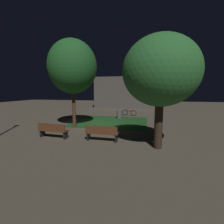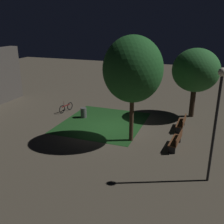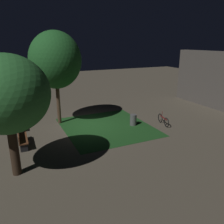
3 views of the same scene
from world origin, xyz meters
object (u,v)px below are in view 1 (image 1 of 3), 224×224
tree_right_canopy (161,72)px  bench_front_right (53,130)px  bicycle (129,113)px  tree_back_left (73,67)px  bench_lawn_edge (102,133)px  trash_bin (119,115)px

tree_right_canopy → bench_front_right: bearing=175.9°
bicycle → tree_back_left: bearing=-117.5°
bench_lawn_edge → trash_bin: bench_lawn_edge is taller
bench_lawn_edge → bicycle: bearing=86.8°
bench_lawn_edge → tree_back_left: (-2.92, 2.78, 3.97)m
bench_front_right → bench_lawn_edge: same height
tree_right_canopy → bench_lawn_edge: bearing=171.8°
bench_front_right → bicycle: size_ratio=1.13×
tree_right_canopy → bicycle: bearing=103.8°
bicycle → bench_lawn_edge: bearing=-93.2°
bench_lawn_edge → tree_back_left: 5.65m
tree_right_canopy → trash_bin: 9.01m
bench_front_right → trash_bin: (2.70, 7.37, -0.09)m
bench_front_right → bench_lawn_edge: 2.96m
trash_bin → bicycle: bicycle is taller
tree_right_canopy → bicycle: 10.59m
bench_front_right → trash_bin: bench_front_right is taller
tree_right_canopy → trash_bin: bearing=112.3°
trash_bin → bicycle: 2.15m
tree_back_left → trash_bin: 6.67m
bench_front_right → tree_back_left: bearing=89.0°
tree_right_canopy → trash_bin: tree_right_canopy is taller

